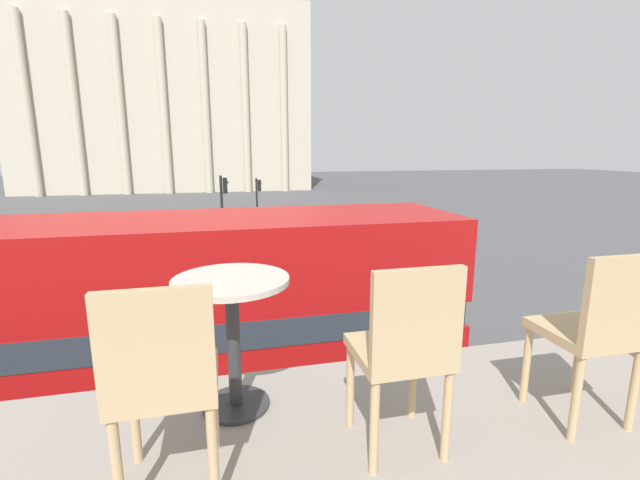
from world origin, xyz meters
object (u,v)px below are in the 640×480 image
at_px(pedestrian_blue, 155,232).
at_px(plaza_building_left, 168,97).
at_px(pedestrian_yellow, 228,236).
at_px(double_decker_bus, 133,326).
at_px(traffic_light_mid, 224,207).
at_px(traffic_light_far, 258,197).
at_px(cafe_chair_2, 596,328).
at_px(cafe_chair_1, 404,348).
at_px(traffic_light_near, 154,258).
at_px(cafe_chair_0, 164,378).
at_px(pedestrian_black, 411,241).
at_px(cafe_dining_table, 232,314).
at_px(pedestrian_red, 221,223).

bearing_deg(pedestrian_blue, plaza_building_left, 51.15).
bearing_deg(pedestrian_yellow, double_decker_bus, 135.21).
xyz_separation_m(traffic_light_mid, traffic_light_far, (2.20, 6.96, -0.35)).
distance_m(cafe_chair_2, traffic_light_mid, 18.36).
relative_size(cafe_chair_1, traffic_light_near, 0.27).
distance_m(cafe_chair_0, pedestrian_black, 19.05).
xyz_separation_m(cafe_chair_2, pedestrian_blue, (-5.09, 21.80, -3.35)).
bearing_deg(cafe_dining_table, traffic_light_near, 100.52).
xyz_separation_m(pedestrian_yellow, pedestrian_blue, (-3.69, 2.37, -0.08)).
relative_size(traffic_light_mid, pedestrian_blue, 2.50).
bearing_deg(cafe_chair_0, cafe_dining_table, 59.87).
relative_size(cafe_chair_0, pedestrian_red, 0.53).
xyz_separation_m(double_decker_bus, traffic_light_near, (-0.28, 4.73, 0.01)).
bearing_deg(pedestrian_red, traffic_light_mid, -64.23).
bearing_deg(traffic_light_far, pedestrian_black, -54.16).
bearing_deg(cafe_dining_table, traffic_light_mid, 89.44).
bearing_deg(plaza_building_left, cafe_chair_2, -82.83).
relative_size(cafe_dining_table, cafe_chair_0, 0.80).
distance_m(double_decker_bus, pedestrian_black, 14.95).
xyz_separation_m(cafe_dining_table, cafe_chair_1, (0.72, -0.54, -0.02)).
height_order(pedestrian_yellow, pedestrian_blue, pedestrian_yellow).
bearing_deg(traffic_light_near, pedestrian_black, 30.37).
distance_m(traffic_light_mid, pedestrian_yellow, 2.02).
relative_size(traffic_light_mid, pedestrian_black, 2.39).
bearing_deg(pedestrian_black, pedestrian_red, -92.03).
bearing_deg(traffic_light_far, traffic_light_near, -105.78).
bearing_deg(double_decker_bus, cafe_dining_table, -78.69).
bearing_deg(traffic_light_far, cafe_chair_0, -96.00).
bearing_deg(pedestrian_black, traffic_light_mid, -64.07).
bearing_deg(traffic_light_near, double_decker_bus, -86.58).
xyz_separation_m(pedestrian_black, pedestrian_yellow, (-8.32, 2.93, 0.04)).
xyz_separation_m(double_decker_bus, plaza_building_left, (-4.21, 53.82, 9.60)).
bearing_deg(traffic_light_mid, cafe_chair_2, -85.12).
bearing_deg(traffic_light_far, cafe_chair_2, -91.46).
height_order(cafe_chair_0, cafe_chair_1, same).
xyz_separation_m(traffic_light_far, pedestrian_red, (-2.34, -1.59, -1.26)).
bearing_deg(pedestrian_black, double_decker_bus, -5.70).
bearing_deg(pedestrian_blue, cafe_chair_1, -121.86).
bearing_deg(cafe_chair_1, double_decker_bus, 110.78).
distance_m(double_decker_bus, cafe_dining_table, 5.68).
distance_m(double_decker_bus, traffic_light_near, 4.74).
xyz_separation_m(cafe_chair_1, pedestrian_yellow, (-0.39, 19.41, -3.26)).
relative_size(cafe_chair_1, cafe_chair_2, 1.00).
distance_m(plaza_building_left, traffic_light_near, 50.17).
relative_size(cafe_dining_table, pedestrian_black, 0.43).
relative_size(cafe_chair_2, pedestrian_black, 0.54).
relative_size(plaza_building_left, pedestrian_red, 20.78).
xyz_separation_m(cafe_chair_2, traffic_light_mid, (-1.56, 18.22, -1.65)).
bearing_deg(cafe_chair_2, traffic_light_mid, 101.76).
bearing_deg(pedestrian_yellow, pedestrian_black, -146.50).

